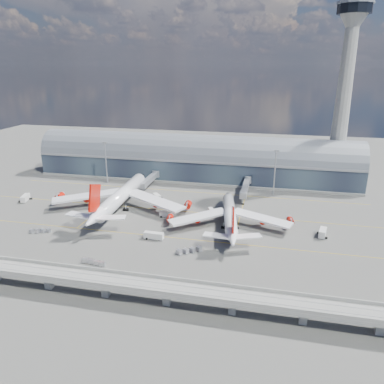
% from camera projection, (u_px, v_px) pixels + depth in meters
% --- Properties ---
extents(ground, '(500.00, 500.00, 0.00)m').
position_uv_depth(ground, '(158.00, 226.00, 169.23)').
color(ground, '#474744').
rests_on(ground, ground).
extents(taxi_lines, '(200.00, 80.12, 0.01)m').
position_uv_depth(taxi_lines, '(172.00, 209.00, 189.63)').
color(taxi_lines, gold).
rests_on(taxi_lines, ground).
extents(terminal, '(200.00, 30.00, 28.00)m').
position_uv_depth(terminal, '(195.00, 161.00, 237.53)').
color(terminal, '#212837').
rests_on(terminal, ground).
extents(control_tower, '(19.00, 19.00, 103.00)m').
position_uv_depth(control_tower, '(343.00, 97.00, 211.58)').
color(control_tower, gray).
rests_on(control_tower, ground).
extents(guideway, '(220.00, 8.50, 7.20)m').
position_uv_depth(guideway, '(105.00, 281.00, 116.74)').
color(guideway, gray).
rests_on(guideway, ground).
extents(floodlight_mast_left, '(3.00, 0.70, 25.70)m').
position_uv_depth(floodlight_mast_left, '(106.00, 162.00, 225.86)').
color(floodlight_mast_left, gray).
rests_on(floodlight_mast_left, ground).
extents(floodlight_mast_right, '(3.00, 0.70, 25.70)m').
position_uv_depth(floodlight_mast_right, '(275.00, 171.00, 205.28)').
color(floodlight_mast_right, gray).
rests_on(floodlight_mast_right, ground).
extents(airliner_left, '(72.01, 75.62, 23.07)m').
position_uv_depth(airliner_left, '(120.00, 197.00, 187.01)').
color(airliner_left, white).
rests_on(airliner_left, ground).
extents(airliner_right, '(57.05, 59.69, 18.98)m').
position_uv_depth(airliner_right, '(230.00, 217.00, 167.03)').
color(airliner_right, white).
rests_on(airliner_right, ground).
extents(jet_bridge_left, '(4.40, 28.00, 7.25)m').
position_uv_depth(jet_bridge_left, '(150.00, 179.00, 221.02)').
color(jet_bridge_left, gray).
rests_on(jet_bridge_left, ground).
extents(jet_bridge_right, '(4.40, 32.00, 7.25)m').
position_uv_depth(jet_bridge_right, '(246.00, 186.00, 207.63)').
color(jet_bridge_right, gray).
rests_on(jet_bridge_right, ground).
extents(service_truck_0, '(4.72, 8.27, 3.26)m').
position_uv_depth(service_truck_0, '(25.00, 198.00, 199.67)').
color(service_truck_0, beige).
rests_on(service_truck_0, ground).
extents(service_truck_1, '(4.81, 2.67, 2.68)m').
position_uv_depth(service_truck_1, '(165.00, 214.00, 178.95)').
color(service_truck_1, beige).
rests_on(service_truck_1, ground).
extents(service_truck_2, '(8.38, 2.84, 3.01)m').
position_uv_depth(service_truck_2, '(154.00, 236.00, 156.20)').
color(service_truck_2, beige).
rests_on(service_truck_2, ground).
extents(service_truck_3, '(4.02, 7.25, 3.31)m').
position_uv_depth(service_truck_3, '(323.00, 233.00, 158.63)').
color(service_truck_3, beige).
rests_on(service_truck_3, ground).
extents(service_truck_4, '(3.60, 4.85, 2.56)m').
position_uv_depth(service_truck_4, '(211.00, 211.00, 183.14)').
color(service_truck_4, beige).
rests_on(service_truck_4, ground).
extents(service_truck_5, '(5.92, 6.29, 3.02)m').
position_uv_depth(service_truck_5, '(157.00, 197.00, 201.81)').
color(service_truck_5, beige).
rests_on(service_truck_5, ground).
extents(cargo_train_0, '(9.48, 4.25, 1.58)m').
position_uv_depth(cargo_train_0, '(40.00, 231.00, 162.52)').
color(cargo_train_0, gray).
rests_on(cargo_train_0, ground).
extents(cargo_train_1, '(9.83, 2.90, 1.62)m').
position_uv_depth(cargo_train_1, '(94.00, 262.00, 136.79)').
color(cargo_train_1, gray).
rests_on(cargo_train_1, ground).
extents(cargo_train_2, '(9.90, 7.05, 1.77)m').
position_uv_depth(cargo_train_2, '(189.00, 251.00, 145.15)').
color(cargo_train_2, gray).
rests_on(cargo_train_2, ground).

